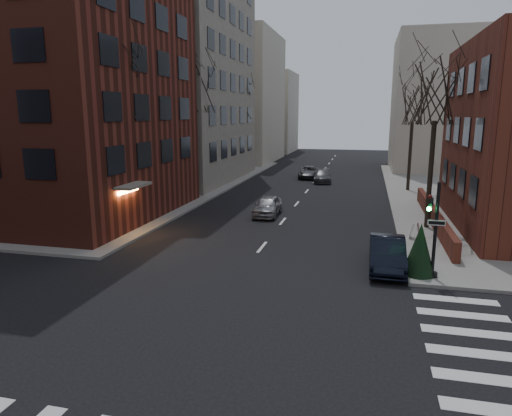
{
  "coord_description": "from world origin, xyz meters",
  "views": [
    {
      "loc": [
        5.11,
        -10.36,
        6.86
      ],
      "look_at": [
        -0.41,
        12.36,
        2.0
      ],
      "focal_mm": 32.0,
      "sensor_mm": 36.0,
      "label": 1
    }
  ],
  "objects_px": {
    "tree_left_a": "(120,85)",
    "tree_right_b": "(413,105)",
    "tree_left_c": "(242,103)",
    "evergreen_shrub": "(420,249)",
    "tree_right_a": "(437,92)",
    "streetlamp_far": "(251,136)",
    "tree_left_b": "(196,88)",
    "sandwich_board": "(415,230)",
    "car_lane_gray": "(322,176)",
    "parked_sedan": "(387,254)",
    "car_lane_far": "(309,172)",
    "car_lane_silver": "(268,206)",
    "streetlamp_near": "(186,149)",
    "traffic_signal": "(433,236)"
  },
  "relations": [
    {
      "from": "tree_left_a",
      "to": "tree_right_b",
      "type": "relative_size",
      "value": 1.12
    },
    {
      "from": "tree_left_b",
      "to": "tree_right_b",
      "type": "xyz_separation_m",
      "value": [
        17.6,
        6.0,
        -1.33
      ]
    },
    {
      "from": "tree_left_c",
      "to": "evergreen_shrub",
      "type": "height_order",
      "value": "tree_left_c"
    },
    {
      "from": "streetlamp_near",
      "to": "streetlamp_far",
      "type": "xyz_separation_m",
      "value": [
        0.0,
        20.0,
        0.0
      ]
    },
    {
      "from": "tree_left_b",
      "to": "car_lane_gray",
      "type": "bearing_deg",
      "value": 45.92
    },
    {
      "from": "tree_left_c",
      "to": "evergreen_shrub",
      "type": "bearing_deg",
      "value": -62.19
    },
    {
      "from": "tree_right_b",
      "to": "sandwich_board",
      "type": "distance_m",
      "value": 18.27
    },
    {
      "from": "tree_right_a",
      "to": "streetlamp_far",
      "type": "height_order",
      "value": "tree_right_a"
    },
    {
      "from": "car_lane_silver",
      "to": "tree_left_a",
      "type": "bearing_deg",
      "value": -144.7
    },
    {
      "from": "traffic_signal",
      "to": "tree_left_b",
      "type": "height_order",
      "value": "tree_left_b"
    },
    {
      "from": "streetlamp_near",
      "to": "streetlamp_far",
      "type": "height_order",
      "value": "same"
    },
    {
      "from": "tree_right_a",
      "to": "sandwich_board",
      "type": "height_order",
      "value": "tree_right_a"
    },
    {
      "from": "tree_right_a",
      "to": "streetlamp_near",
      "type": "distance_m",
      "value": 17.87
    },
    {
      "from": "tree_left_b",
      "to": "car_lane_far",
      "type": "relative_size",
      "value": 2.37
    },
    {
      "from": "car_lane_far",
      "to": "tree_right_a",
      "type": "bearing_deg",
      "value": -68.57
    },
    {
      "from": "car_lane_silver",
      "to": "car_lane_far",
      "type": "height_order",
      "value": "car_lane_silver"
    },
    {
      "from": "car_lane_silver",
      "to": "sandwich_board",
      "type": "height_order",
      "value": "car_lane_silver"
    },
    {
      "from": "streetlamp_far",
      "to": "tree_left_b",
      "type": "bearing_deg",
      "value": -92.15
    },
    {
      "from": "tree_left_b",
      "to": "car_lane_gray",
      "type": "distance_m",
      "value": 16.1
    },
    {
      "from": "streetlamp_near",
      "to": "tree_left_c",
      "type": "bearing_deg",
      "value": 91.91
    },
    {
      "from": "car_lane_far",
      "to": "sandwich_board",
      "type": "bearing_deg",
      "value": -73.26
    },
    {
      "from": "tree_left_b",
      "to": "streetlamp_far",
      "type": "bearing_deg",
      "value": 87.85
    },
    {
      "from": "tree_left_b",
      "to": "sandwich_board",
      "type": "height_order",
      "value": "tree_left_b"
    },
    {
      "from": "tree_left_b",
      "to": "car_lane_far",
      "type": "bearing_deg",
      "value": 58.14
    },
    {
      "from": "tree_left_c",
      "to": "car_lane_gray",
      "type": "bearing_deg",
      "value": -23.06
    },
    {
      "from": "traffic_signal",
      "to": "car_lane_silver",
      "type": "height_order",
      "value": "traffic_signal"
    },
    {
      "from": "tree_right_a",
      "to": "streetlamp_far",
      "type": "distance_m",
      "value": 29.65
    },
    {
      "from": "tree_left_b",
      "to": "tree_right_b",
      "type": "relative_size",
      "value": 1.18
    },
    {
      "from": "tree_left_b",
      "to": "car_lane_gray",
      "type": "xyz_separation_m",
      "value": [
        9.6,
        9.91,
        -8.29
      ]
    },
    {
      "from": "tree_left_a",
      "to": "sandwich_board",
      "type": "bearing_deg",
      "value": 3.93
    },
    {
      "from": "tree_left_b",
      "to": "tree_right_a",
      "type": "bearing_deg",
      "value": -24.44
    },
    {
      "from": "car_lane_far",
      "to": "evergreen_shrub",
      "type": "relative_size",
      "value": 2.04
    },
    {
      "from": "tree_left_b",
      "to": "sandwich_board",
      "type": "relative_size",
      "value": 12.14
    },
    {
      "from": "car_lane_silver",
      "to": "evergreen_shrub",
      "type": "xyz_separation_m",
      "value": [
        8.8,
        -10.35,
        0.59
      ]
    },
    {
      "from": "traffic_signal",
      "to": "tree_right_b",
      "type": "bearing_deg",
      "value": 87.85
    },
    {
      "from": "tree_left_a",
      "to": "tree_left_b",
      "type": "relative_size",
      "value": 0.95
    },
    {
      "from": "tree_right_b",
      "to": "streetlamp_near",
      "type": "height_order",
      "value": "tree_right_b"
    },
    {
      "from": "tree_left_b",
      "to": "evergreen_shrub",
      "type": "xyz_separation_m",
      "value": [
        16.27,
        -16.85,
        -7.65
      ]
    },
    {
      "from": "tree_right_b",
      "to": "parked_sedan",
      "type": "relative_size",
      "value": 2.1
    },
    {
      "from": "tree_left_c",
      "to": "tree_left_b",
      "type": "bearing_deg",
      "value": -90.0
    },
    {
      "from": "traffic_signal",
      "to": "streetlamp_near",
      "type": "xyz_separation_m",
      "value": [
        -16.14,
        13.01,
        2.33
      ]
    },
    {
      "from": "tree_left_c",
      "to": "car_lane_far",
      "type": "distance_m",
      "value": 10.89
    },
    {
      "from": "streetlamp_near",
      "to": "car_lane_gray",
      "type": "distance_m",
      "value": 16.96
    },
    {
      "from": "tree_left_c",
      "to": "streetlamp_near",
      "type": "distance_m",
      "value": 18.4
    },
    {
      "from": "traffic_signal",
      "to": "tree_right_a",
      "type": "distance_m",
      "value": 10.92
    },
    {
      "from": "parked_sedan",
      "to": "tree_left_c",
      "type": "bearing_deg",
      "value": 116.6
    },
    {
      "from": "parked_sedan",
      "to": "streetlamp_near",
      "type": "bearing_deg",
      "value": 140.23
    },
    {
      "from": "tree_left_b",
      "to": "evergreen_shrub",
      "type": "relative_size",
      "value": 4.85
    },
    {
      "from": "car_lane_gray",
      "to": "car_lane_silver",
      "type": "bearing_deg",
      "value": -103.4
    },
    {
      "from": "car_lane_far",
      "to": "traffic_signal",
      "type": "bearing_deg",
      "value": -77.13
    }
  ]
}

